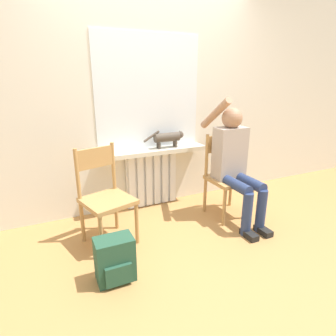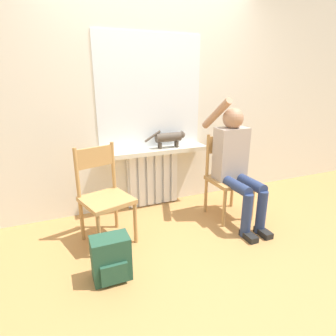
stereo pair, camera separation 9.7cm
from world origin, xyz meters
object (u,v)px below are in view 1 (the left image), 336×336
Objects in this scene: cat at (168,137)px; backpack at (115,260)px; chair_left at (105,196)px; chair_right at (227,175)px; person at (235,159)px.

cat is 1.40× the size of backpack.
chair_left is 1.00× the size of chair_right.
person reaches higher than chair_right.
backpack is (-1.45, -0.47, -0.51)m from person.
chair_left is at bearing 178.94° from chair_right.
backpack is (-0.07, -0.59, -0.29)m from chair_left.
chair_left is 1.40m from person.
chair_right is (1.38, 0.00, 0.00)m from chair_left.
chair_left is at bearing 175.10° from person.
chair_right is 0.25m from person.
cat reaches higher than chair_right.
cat is (-0.49, 0.51, 0.38)m from chair_right.
chair_left is 1.83× the size of cat.
chair_left is at bearing -149.75° from cat.
chair_left is 0.66m from backpack.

